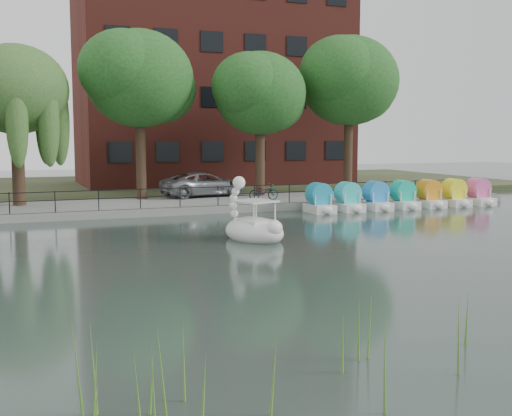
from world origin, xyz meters
TOP-DOWN VIEW (x-y plane):
  - ground_plane at (0.00, 0.00)m, footprint 120.00×120.00m
  - promenade at (0.00, 16.00)m, footprint 40.00×6.00m
  - kerb at (0.00, 13.05)m, footprint 40.00×0.25m
  - land_strip at (0.00, 30.00)m, footprint 60.00×22.00m
  - railing at (0.00, 13.25)m, footprint 32.00×0.05m
  - apartment_building at (7.00, 29.97)m, footprint 20.00×10.07m
  - willow_mid at (-7.50, 17.00)m, footprint 5.32×5.32m
  - broadleaf_center at (-1.00, 18.00)m, footprint 6.00×6.00m
  - broadleaf_right at (6.00, 17.50)m, footprint 5.40×5.40m
  - broadleaf_far at (12.50, 18.50)m, footprint 6.30×6.30m
  - minivan at (2.74, 18.21)m, footprint 3.61×6.21m
  - bicycle at (5.13, 14.78)m, footprint 0.66×1.74m
  - swan_boat at (0.67, 4.73)m, footprint 2.55×3.22m
  - pedal_boat_row at (12.05, 11.57)m, footprint 11.35×1.70m

SIDE VIEW (x-z plane):
  - ground_plane at x=0.00m, z-range 0.00..0.00m
  - land_strip at x=0.00m, z-range 0.00..0.36m
  - promenade at x=0.00m, z-range 0.00..0.40m
  - kerb at x=0.00m, z-range 0.00..0.40m
  - swan_boat at x=0.67m, z-range -0.67..1.72m
  - pedal_boat_row at x=12.05m, z-range -0.09..1.31m
  - bicycle at x=5.13m, z-range 0.40..1.40m
  - railing at x=0.00m, z-range 0.65..1.65m
  - minivan at x=2.74m, z-range 0.40..2.03m
  - willow_mid at x=-7.50m, z-range 2.17..10.32m
  - broadleaf_right at x=6.00m, z-range 2.22..10.55m
  - broadleaf_center at x=-1.00m, z-range 2.44..11.69m
  - broadleaf_far at x=12.50m, z-range 2.54..12.25m
  - apartment_building at x=7.00m, z-range 0.36..18.36m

